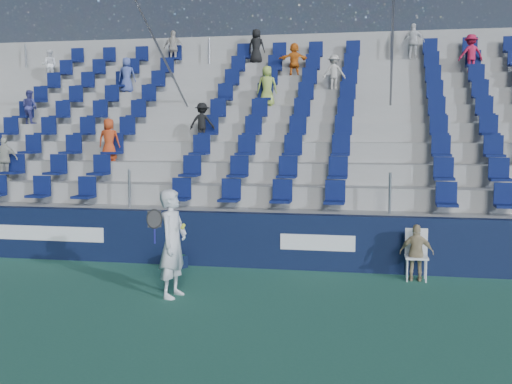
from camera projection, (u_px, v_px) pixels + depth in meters
ground at (213, 304)px, 11.11m from camera, size 70.00×70.00×0.00m
sponsor_wall at (250, 240)px, 14.12m from camera, size 24.00×0.32×1.20m
grandstand at (286, 160)px, 18.95m from camera, size 24.00×8.17×6.63m
tennis_player at (173, 243)px, 11.52m from camera, size 0.69×0.77×1.96m
line_judge_chair at (416, 251)px, 12.95m from camera, size 0.47×0.48×1.03m
line_judge at (417, 253)px, 12.79m from camera, size 0.68×0.30×1.14m
ball_bin at (174, 260)px, 14.10m from camera, size 0.60×0.52×0.29m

